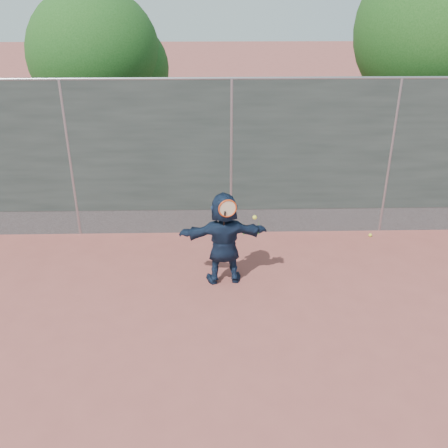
{
  "coord_description": "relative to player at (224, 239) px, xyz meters",
  "views": [
    {
      "loc": [
        -0.35,
        -5.44,
        4.49
      ],
      "look_at": [
        -0.18,
        1.71,
        1.04
      ],
      "focal_mm": 40.0,
      "sensor_mm": 36.0,
      "label": 1
    }
  ],
  "objects": [
    {
      "name": "ground",
      "position": [
        0.18,
        -1.71,
        -0.78
      ],
      "size": [
        80.0,
        80.0,
        0.0
      ],
      "primitive_type": "plane",
      "color": "#9E4C42",
      "rests_on": "ground"
    },
    {
      "name": "tree_left",
      "position": [
        -2.67,
        4.85,
        2.16
      ],
      "size": [
        3.15,
        3.0,
        4.53
      ],
      "color": "#382314",
      "rests_on": "ground"
    },
    {
      "name": "ball_ground",
      "position": [
        2.92,
        1.51,
        -0.75
      ],
      "size": [
        0.07,
        0.07,
        0.07
      ],
      "primitive_type": "sphere",
      "color": "yellow",
      "rests_on": "ground"
    },
    {
      "name": "tree_right",
      "position": [
        4.86,
        4.05,
        2.71
      ],
      "size": [
        3.78,
        3.6,
        5.39
      ],
      "color": "#382314",
      "rests_on": "ground"
    },
    {
      "name": "swing_action",
      "position": [
        0.09,
        -0.19,
        0.58
      ],
      "size": [
        0.6,
        0.14,
        0.51
      ],
      "color": "#CF4013",
      "rests_on": "ground"
    },
    {
      "name": "fence",
      "position": [
        0.18,
        1.79,
        0.8
      ],
      "size": [
        20.0,
        0.06,
        3.03
      ],
      "color": "#38423D",
      "rests_on": "ground"
    },
    {
      "name": "player",
      "position": [
        0.0,
        0.0,
        0.0
      ],
      "size": [
        1.48,
        0.58,
        1.56
      ],
      "primitive_type": "imported",
      "rotation": [
        0.0,
        0.0,
        3.23
      ],
      "color": "#16243E",
      "rests_on": "ground"
    },
    {
      "name": "weed_clump",
      "position": [
        0.47,
        1.68,
        -0.65
      ],
      "size": [
        0.68,
        0.07,
        0.3
      ],
      "color": "#387226",
      "rests_on": "ground"
    }
  ]
}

